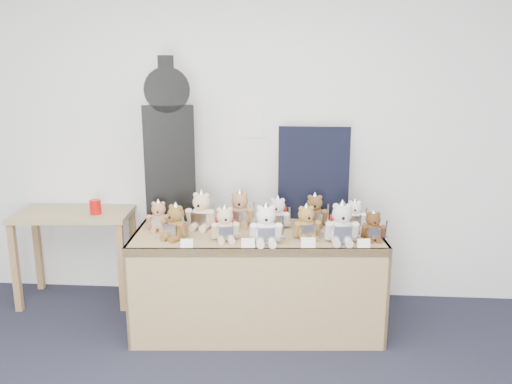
# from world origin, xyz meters

# --- Properties ---
(room_shell) EXTENTS (6.00, 6.00, 6.00)m
(room_shell) POSITION_xyz_m (0.28, 2.49, 1.48)
(room_shell) COLOR silver
(room_shell) RESTS_ON floor
(display_table) EXTENTS (1.79, 0.85, 0.73)m
(display_table) POSITION_xyz_m (0.38, 1.83, 0.57)
(display_table) COLOR #94744B
(display_table) RESTS_ON floor
(side_table) EXTENTS (0.94, 0.58, 0.75)m
(side_table) POSITION_xyz_m (-1.12, 2.24, 0.63)
(side_table) COLOR #9E8455
(side_table) RESTS_ON floor
(guitar_case) EXTENTS (0.39, 0.22, 1.23)m
(guitar_case) POSITION_xyz_m (-0.30, 2.13, 1.33)
(guitar_case) COLOR black
(guitar_case) RESTS_ON display_table
(navy_board) EXTENTS (0.54, 0.04, 0.72)m
(navy_board) POSITION_xyz_m (0.78, 2.25, 1.08)
(navy_board) COLOR black
(navy_board) RESTS_ON display_table
(red_cup) EXTENTS (0.09, 0.09, 0.12)m
(red_cup) POSITION_xyz_m (-0.91, 2.17, 0.81)
(red_cup) COLOR red
(red_cup) RESTS_ON side_table
(teddy_front_far_left) EXTENTS (0.22, 0.22, 0.27)m
(teddy_front_far_left) POSITION_xyz_m (-0.16, 1.70, 0.83)
(teddy_front_far_left) COLOR brown
(teddy_front_far_left) RESTS_ON display_table
(teddy_front_left) EXTENTS (0.22, 0.20, 0.26)m
(teddy_front_left) POSITION_xyz_m (0.18, 1.70, 0.83)
(teddy_front_left) COLOR #CEB891
(teddy_front_left) RESTS_ON display_table
(teddy_front_centre) EXTENTS (0.25, 0.20, 0.30)m
(teddy_front_centre) POSITION_xyz_m (0.45, 1.65, 0.84)
(teddy_front_centre) COLOR white
(teddy_front_centre) RESTS_ON display_table
(teddy_front_right) EXTENTS (0.22, 0.20, 0.26)m
(teddy_front_right) POSITION_xyz_m (0.72, 1.78, 0.83)
(teddy_front_right) COLOR olive
(teddy_front_right) RESTS_ON display_table
(teddy_front_far_right) EXTENTS (0.25, 0.21, 0.31)m
(teddy_front_far_right) POSITION_xyz_m (0.95, 1.71, 0.85)
(teddy_front_far_right) COLOR silver
(teddy_front_far_right) RESTS_ON display_table
(teddy_front_end) EXTENTS (0.18, 0.15, 0.22)m
(teddy_front_end) POSITION_xyz_m (1.17, 1.77, 0.82)
(teddy_front_end) COLOR brown
(teddy_front_end) RESTS_ON display_table
(teddy_back_left) EXTENTS (0.25, 0.21, 0.30)m
(teddy_back_left) POSITION_xyz_m (-0.03, 1.96, 0.85)
(teddy_back_left) COLOR beige
(teddy_back_left) RESTS_ON display_table
(teddy_back_centre_left) EXTENTS (0.24, 0.19, 0.29)m
(teddy_back_centre_left) POSITION_xyz_m (0.24, 2.05, 0.84)
(teddy_back_centre_left) COLOR #9D774E
(teddy_back_centre_left) RESTS_ON display_table
(teddy_back_centre_right) EXTENTS (0.21, 0.18, 0.26)m
(teddy_back_centre_right) POSITION_xyz_m (0.52, 2.01, 0.83)
(teddy_back_centre_right) COLOR silver
(teddy_back_centre_right) RESTS_ON display_table
(teddy_back_right) EXTENTS (0.22, 0.17, 0.27)m
(teddy_back_right) POSITION_xyz_m (0.79, 2.09, 0.83)
(teddy_back_right) COLOR brown
(teddy_back_right) RESTS_ON display_table
(teddy_back_end) EXTENTS (0.18, 0.15, 0.23)m
(teddy_back_end) POSITION_xyz_m (1.08, 2.08, 0.82)
(teddy_back_end) COLOR white
(teddy_back_end) RESTS_ON display_table
(teddy_back_far_left) EXTENTS (0.20, 0.17, 0.24)m
(teddy_back_far_left) POSITION_xyz_m (-0.33, 1.89, 0.82)
(teddy_back_far_left) COLOR #AB7950
(teddy_back_far_left) RESTS_ON display_table
(entry_card_a) EXTENTS (0.08, 0.02, 0.06)m
(entry_card_a) POSITION_xyz_m (-0.05, 1.52, 0.76)
(entry_card_a) COLOR white
(entry_card_a) RESTS_ON display_table
(entry_card_b) EXTENTS (0.09, 0.03, 0.06)m
(entry_card_b) POSITION_xyz_m (0.35, 1.55, 0.76)
(entry_card_b) COLOR white
(entry_card_b) RESTS_ON display_table
(entry_card_c) EXTENTS (0.10, 0.03, 0.07)m
(entry_card_c) POSITION_xyz_m (0.73, 1.57, 0.76)
(entry_card_c) COLOR white
(entry_card_c) RESTS_ON display_table
(entry_card_d) EXTENTS (0.08, 0.02, 0.06)m
(entry_card_d) POSITION_xyz_m (1.09, 1.60, 0.76)
(entry_card_d) COLOR white
(entry_card_d) RESTS_ON display_table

